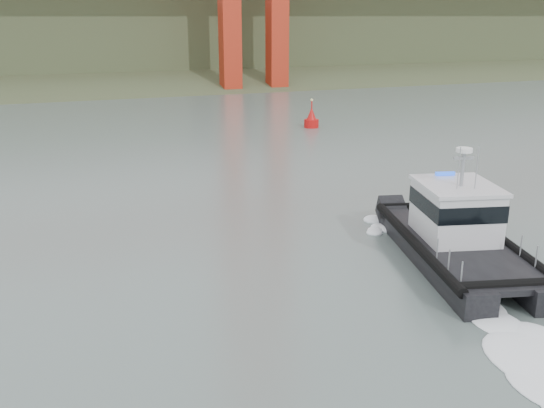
% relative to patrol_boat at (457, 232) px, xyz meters
% --- Properties ---
extents(ground, '(400.00, 400.00, 0.00)m').
position_rel_patrol_boat_xyz_m(ground, '(-8.19, -2.76, -1.49)').
color(ground, '#55655F').
rests_on(ground, ground).
extents(headlands, '(500.00, 105.36, 27.12)m').
position_rel_patrol_boat_xyz_m(headlands, '(-8.19, 122.73, 5.55)').
color(headlands, '#324225').
rests_on(headlands, ground).
extents(patrol_boat, '(7.23, 12.97, 5.95)m').
position_rel_patrol_boat_xyz_m(patrol_boat, '(0.00, 0.00, 0.00)').
color(patrol_boat, black).
rests_on(patrol_boat, ground).
extents(nav_buoy, '(1.60, 1.60, 3.32)m').
position_rel_patrol_boat_xyz_m(nav_buoy, '(8.57, 37.18, -0.62)').
color(nav_buoy, '#BB0D0C').
rests_on(nav_buoy, ground).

